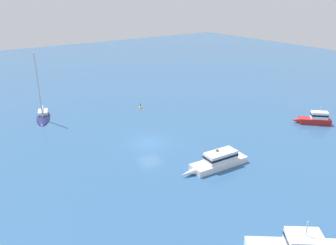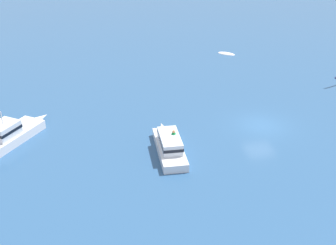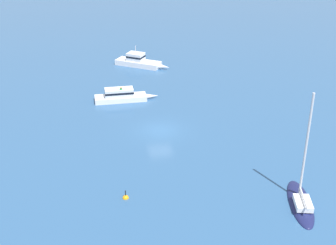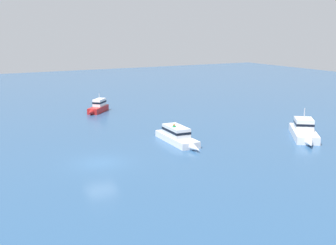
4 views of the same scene
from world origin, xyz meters
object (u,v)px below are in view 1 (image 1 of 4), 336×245
object	(u,v)px
motor_cruiser	(218,160)
cabin_cruiser	(315,119)
sailboat	(43,116)
channel_buoy	(141,108)

from	to	relation	value
motor_cruiser	cabin_cruiser	world-z (taller)	cabin_cruiser
cabin_cruiser	sailboat	xyz separation A→B (m)	(29.27, -23.14, -0.48)
motor_cruiser	sailboat	size ratio (longest dim) A/B	0.80
sailboat	channel_buoy	world-z (taller)	sailboat
cabin_cruiser	sailboat	bearing A→B (deg)	5.31
motor_cruiser	sailboat	distance (m)	26.63
motor_cruiser	channel_buoy	size ratio (longest dim) A/B	7.90
cabin_cruiser	channel_buoy	xyz separation A→B (m)	(15.90, -18.94, -0.68)
motor_cruiser	sailboat	bearing A→B (deg)	-63.13
cabin_cruiser	channel_buoy	distance (m)	24.74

